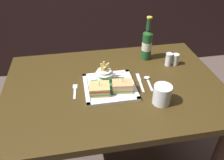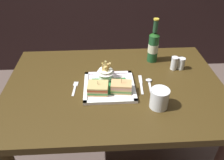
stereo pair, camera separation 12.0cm
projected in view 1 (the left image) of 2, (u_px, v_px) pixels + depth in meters
name	position (u px, v px, depth m)	size (l,w,h in m)	color
dining_table	(114.00, 101.00, 1.30)	(1.17, 0.80, 0.75)	#3C2C12
square_plate	(110.00, 87.00, 1.21)	(0.27, 0.27, 0.02)	white
sandwich_half_left	(99.00, 89.00, 1.15)	(0.11, 0.09, 0.07)	tan
sandwich_half_right	(122.00, 86.00, 1.16)	(0.11, 0.08, 0.08)	tan
fries_cup	(104.00, 73.00, 1.23)	(0.10, 0.10, 0.10)	white
beer_bottle	(147.00, 44.00, 1.40)	(0.06, 0.06, 0.27)	#1C4F28
water_glass	(162.00, 96.00, 1.09)	(0.09, 0.09, 0.10)	silver
fork	(75.00, 90.00, 1.19)	(0.03, 0.12, 0.00)	silver
knife	(140.00, 81.00, 1.25)	(0.03, 0.17, 0.00)	silver
spoon	(148.00, 79.00, 1.26)	(0.03, 0.13, 0.01)	silver
salt_shaker	(169.00, 60.00, 1.38)	(0.04, 0.04, 0.08)	silver
pepper_shaker	(175.00, 60.00, 1.38)	(0.04, 0.04, 0.07)	silver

